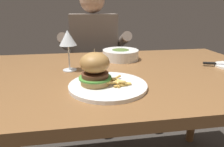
{
  "coord_description": "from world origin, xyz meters",
  "views": [
    {
      "loc": [
        -0.18,
        -0.88,
        1.02
      ],
      "look_at": [
        -0.06,
        -0.16,
        0.78
      ],
      "focal_mm": 32.0,
      "sensor_mm": 36.0,
      "label": 1
    }
  ],
  "objects": [
    {
      "name": "table_knife",
      "position": [
        0.52,
        -0.0,
        0.75
      ],
      "size": [
        0.2,
        0.07,
        0.01
      ],
      "color": "silver",
      "rests_on": "bread_plate"
    },
    {
      "name": "dining_table",
      "position": [
        0.0,
        0.0,
        0.66
      ],
      "size": [
        1.44,
        0.88,
        0.74
      ],
      "color": "brown",
      "rests_on": "ground"
    },
    {
      "name": "soup_bowl",
      "position": [
        0.05,
        0.22,
        0.77
      ],
      "size": [
        0.2,
        0.2,
        0.06
      ],
      "color": "white",
      "rests_on": "dining_table"
    },
    {
      "name": "wine_glass",
      "position": [
        -0.23,
        0.05,
        0.89
      ],
      "size": [
        0.08,
        0.08,
        0.19
      ],
      "color": "silver",
      "rests_on": "dining_table"
    },
    {
      "name": "fries_pile",
      "position": [
        -0.05,
        -0.2,
        0.76
      ],
      "size": [
        0.09,
        0.11,
        0.02
      ],
      "color": "#E0B251",
      "rests_on": "main_plate"
    },
    {
      "name": "burger_sandwich",
      "position": [
        -0.13,
        -0.18,
        0.81
      ],
      "size": [
        0.12,
        0.12,
        0.13
      ],
      "color": "tan",
      "rests_on": "main_plate"
    },
    {
      "name": "main_plate",
      "position": [
        -0.08,
        -0.19,
        0.75
      ],
      "size": [
        0.29,
        0.29,
        0.01
      ],
      "primitive_type": "cylinder",
      "color": "white",
      "rests_on": "dining_table"
    },
    {
      "name": "diner_person",
      "position": [
        -0.07,
        0.72,
        0.56
      ],
      "size": [
        0.51,
        0.36,
        1.18
      ],
      "color": "#282833",
      "rests_on": "ground"
    }
  ]
}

